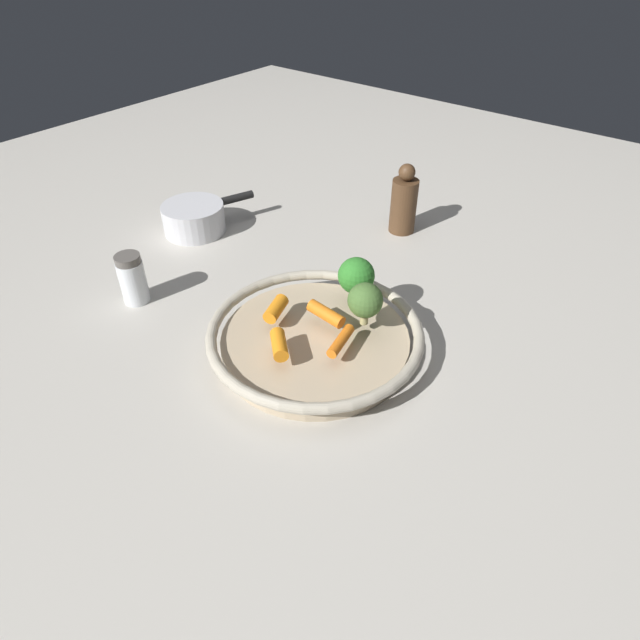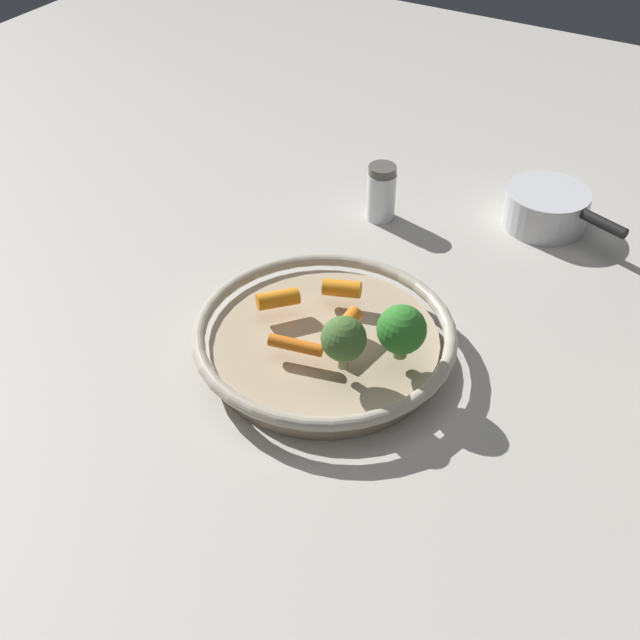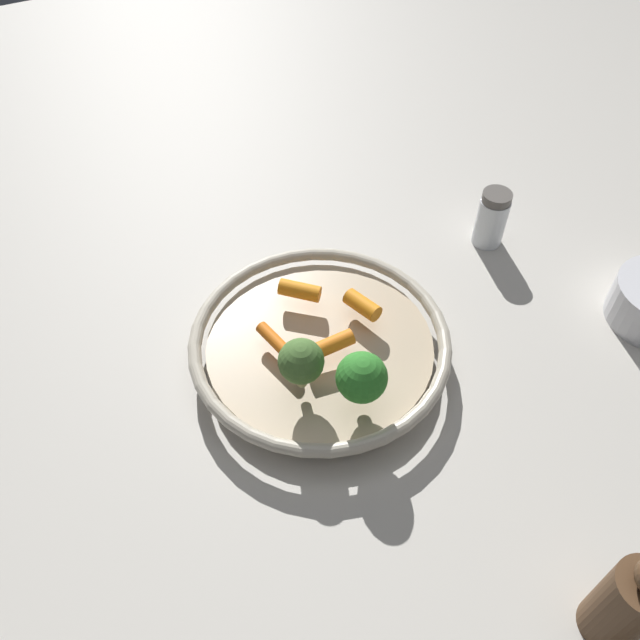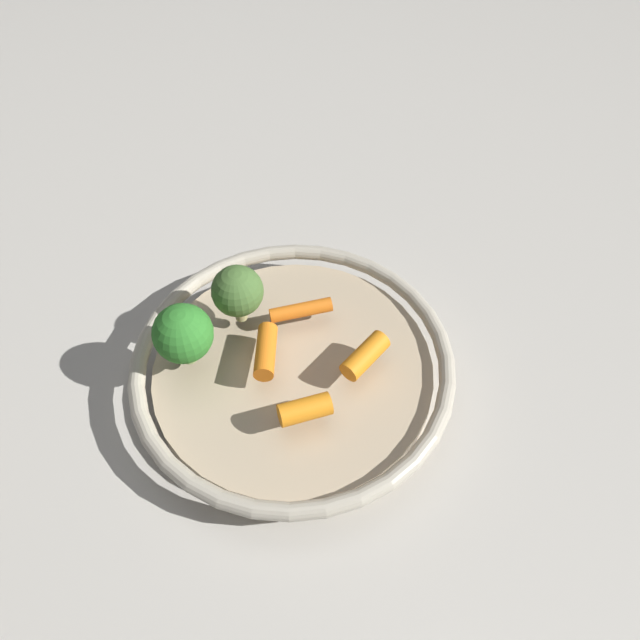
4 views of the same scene
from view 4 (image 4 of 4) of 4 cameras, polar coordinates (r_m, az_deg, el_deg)
ground_plane at (r=0.64m, az=-2.43°, el=-5.86°), size 2.46×2.46×0.00m
serving_bowl at (r=0.62m, az=-2.51°, el=-4.61°), size 0.32×0.32×0.05m
baby_carrot_left at (r=0.62m, az=-1.79°, el=0.93°), size 0.07×0.03×0.02m
baby_carrot_near_rim at (r=0.59m, az=4.22°, el=-3.33°), size 0.05×0.05×0.02m
baby_carrot_back at (r=0.59m, az=-5.08°, el=-3.13°), size 0.02×0.06×0.02m
baby_carrot_right at (r=0.55m, az=-1.42°, el=-8.32°), size 0.05×0.04×0.02m
broccoli_floret_small at (r=0.58m, az=-12.65°, el=-1.42°), size 0.06×0.06×0.07m
broccoli_floret_mid at (r=0.60m, az=-7.69°, el=2.65°), size 0.05×0.05×0.07m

